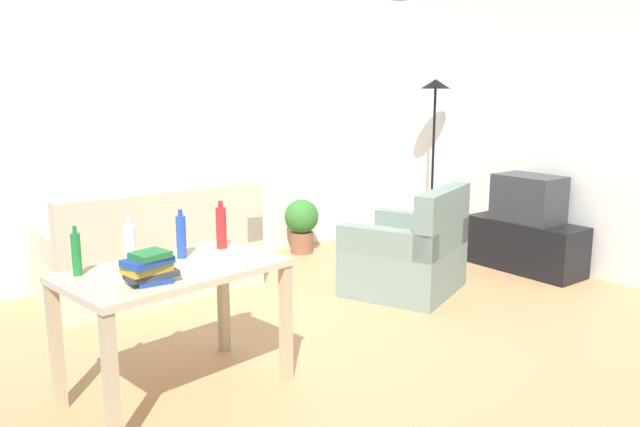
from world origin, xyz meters
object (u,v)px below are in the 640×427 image
object	(u,v)px
tv_stand	(525,246)
torchiere_lamp	(434,117)
bottle_green	(76,254)
bottle_clear	(130,244)
book_stack	(149,267)
desk	(174,286)
bottle_red	(221,227)
tv	(529,198)
armchair	(410,255)
potted_plant	(302,222)
couch	(154,258)
bottle_blue	(181,236)

from	to	relation	value
tv_stand	torchiere_lamp	distance (m)	1.69
bottle_green	bottle_clear	size ratio (longest dim) A/B	1.03
tv_stand	book_stack	distance (m)	4.05
desk	bottle_red	xyz separation A→B (m)	(0.42, 0.20, 0.24)
tv_stand	tv	xyz separation A→B (m)	(0.00, 0.00, 0.46)
torchiere_lamp	armchair	distance (m)	2.01
potted_plant	bottle_red	size ratio (longest dim) A/B	1.91
torchiere_lamp	book_stack	distance (m)	4.36
desk	armchair	bearing A→B (deg)	4.41
bottle_clear	book_stack	distance (m)	0.41
bottle_green	bottle_clear	bearing A→B (deg)	6.65
book_stack	tv	bearing A→B (deg)	7.09
tv	desk	world-z (taller)	tv
tv_stand	book_stack	xyz separation A→B (m)	(-3.97, -0.49, 0.61)
tv_stand	book_stack	bearing A→B (deg)	97.10
desk	bottle_green	world-z (taller)	bottle_green
tv	book_stack	xyz separation A→B (m)	(-3.97, -0.49, 0.15)
potted_plant	armchair	size ratio (longest dim) A/B	0.50
bottle_green	book_stack	xyz separation A→B (m)	(0.24, -0.37, -0.03)
torchiere_lamp	desk	bearing A→B (deg)	-158.12
tv_stand	book_stack	size ratio (longest dim) A/B	3.89
couch	bottle_blue	xyz separation A→B (m)	(-0.52, -1.67, 0.58)
couch	armchair	bearing A→B (deg)	143.05
bottle_red	armchair	bearing A→B (deg)	8.46
book_stack	armchair	bearing A→B (deg)	15.14
bottle_blue	book_stack	bearing A→B (deg)	-134.67
armchair	bottle_blue	size ratio (longest dim) A/B	3.95
tv_stand	torchiere_lamp	bearing A→B (deg)	0.00
bottle_red	book_stack	bearing A→B (deg)	-147.33
potted_plant	armchair	bearing A→B (deg)	-91.33
tv	bottle_green	distance (m)	4.22
bottle_blue	armchair	bearing A→B (deg)	8.89
tv	couch	bearing A→B (deg)	63.78
tv_stand	bottle_red	size ratio (longest dim) A/B	3.69
tv	armchair	bearing A→B (deg)	81.02
torchiere_lamp	bottle_green	world-z (taller)	torchiere_lamp
couch	bottle_red	world-z (taller)	bottle_red
bottle_clear	bottle_blue	bearing A→B (deg)	-10.95
torchiere_lamp	bottle_clear	world-z (taller)	torchiere_lamp
tv	torchiere_lamp	xyz separation A→B (m)	(-0.00, 1.22, 0.71)
bottle_clear	desk	bearing A→B (deg)	-50.61
armchair	bottle_clear	world-z (taller)	bottle_clear
tv_stand	potted_plant	size ratio (longest dim) A/B	1.93
couch	tv_stand	bearing A→B (deg)	153.76
tv_stand	desk	world-z (taller)	desk
potted_plant	book_stack	distance (m)	3.57
bottle_clear	bottle_blue	xyz separation A→B (m)	(0.29, -0.06, 0.01)
potted_plant	bottle_clear	distance (m)	3.27
bottle_green	armchair	bearing A→B (deg)	6.67
couch	potted_plant	bearing A→B (deg)	-170.06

